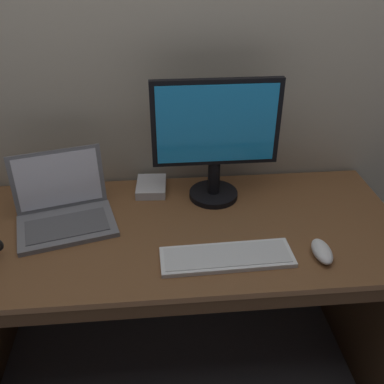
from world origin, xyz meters
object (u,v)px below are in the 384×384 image
object	(u,v)px
laptop_space_gray	(65,213)
computer_mouse	(322,251)
external_drive_box	(151,187)
external_monitor	(216,138)
wired_keyboard	(227,257)

from	to	relation	value
laptop_space_gray	computer_mouse	bearing A→B (deg)	-17.27
laptop_space_gray	external_drive_box	distance (m)	0.36
external_monitor	computer_mouse	world-z (taller)	external_monitor
laptop_space_gray	external_monitor	size ratio (longest dim) A/B	0.81
external_monitor	external_drive_box	world-z (taller)	external_monitor
external_monitor	wired_keyboard	bearing A→B (deg)	-91.07
external_monitor	computer_mouse	xyz separation A→B (m)	(0.29, -0.38, -0.23)
external_monitor	external_drive_box	size ratio (longest dim) A/B	3.08
wired_keyboard	computer_mouse	world-z (taller)	computer_mouse
computer_mouse	external_drive_box	world-z (taller)	computer_mouse
external_monitor	wired_keyboard	size ratio (longest dim) A/B	1.11
wired_keyboard	computer_mouse	size ratio (longest dim) A/B	3.52
laptop_space_gray	wired_keyboard	distance (m)	0.59
computer_mouse	external_monitor	bearing A→B (deg)	127.87
laptop_space_gray	external_monitor	bearing A→B (deg)	12.05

